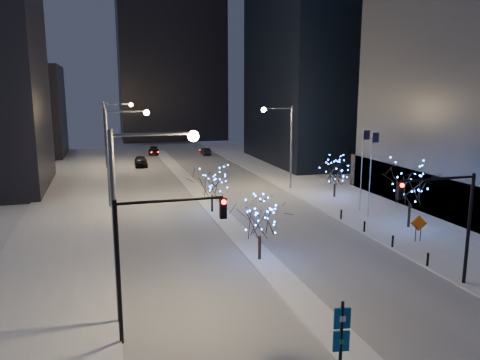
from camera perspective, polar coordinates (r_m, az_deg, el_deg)
name	(u,v)px	position (r m, az deg, el deg)	size (l,w,h in m)	color
ground	(315,315)	(26.28, 9.07, -15.95)	(160.00, 160.00, 0.00)	silver
road	(193,186)	(58.21, -5.81, -0.79)	(20.00, 130.00, 0.02)	#AAAFBA
median	(201,195)	(53.40, -4.82, -1.77)	(2.00, 80.00, 0.15)	white
east_sidewalk	(364,206)	(49.66, 14.88, -3.09)	(10.00, 90.00, 0.15)	white
west_sidewalk	(63,230)	(42.86, -20.72, -5.68)	(8.00, 90.00, 0.15)	white
filler_west_far	(9,112)	(92.47, -26.36, 7.49)	(18.00, 16.00, 16.00)	black
horizon_block	(171,49)	(114.59, -8.44, 15.47)	(24.00, 14.00, 42.00)	black
street_lamp_w_near	(136,199)	(23.70, -12.57, -2.31)	(4.40, 0.56, 10.00)	#595E66
street_lamp_w_mid	(118,144)	(48.37, -14.66, 4.30)	(4.40, 0.56, 10.00)	#595E66
street_lamp_w_far	(112,125)	(73.26, -15.34, 6.43)	(4.40, 0.56, 10.00)	#595E66
street_lamp_east	(284,136)	(55.25, 5.42, 5.35)	(3.90, 0.56, 10.00)	#595E66
traffic_signal_west	(152,245)	(22.29, -10.73, -7.74)	(5.26, 0.43, 7.00)	black
traffic_signal_east	(449,212)	(30.13, 24.10, -3.58)	(5.26, 0.43, 7.00)	black
flagpoles	(367,165)	(45.59, 15.19, 1.72)	(1.35, 2.60, 8.00)	silver
bollards	(378,234)	(38.89, 16.45, -6.27)	(0.16, 12.16, 0.90)	black
car_near	(141,161)	(74.45, -11.99, 2.25)	(1.94, 4.83, 1.65)	black
car_mid	(205,152)	(85.95, -4.24, 3.48)	(1.36, 3.89, 1.28)	black
car_far	(154,151)	(87.73, -10.49, 3.50)	(1.89, 4.64, 1.35)	black
holiday_tree_median_near	(260,219)	(32.35, 2.43, -4.72)	(3.85, 3.85, 4.48)	black
holiday_tree_median_far	(212,182)	(45.06, -3.46, -0.20)	(4.78, 4.78, 4.59)	black
holiday_tree_plaza_near	(411,184)	(42.33, 20.16, -0.47)	(5.21, 5.21, 5.83)	black
holiday_tree_plaza_far	(335,172)	(52.29, 11.53, 1.00)	(3.97, 3.97, 4.44)	black
wayfinding_sign	(341,336)	(19.78, 12.25, -18.10)	(0.67, 0.19, 3.77)	black
construction_sign	(419,226)	(39.08, 20.95, -5.23)	(1.21, 0.47, 2.10)	black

